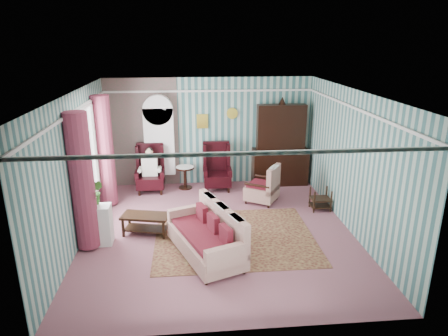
{
  "coord_description": "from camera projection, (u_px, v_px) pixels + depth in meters",
  "views": [
    {
      "loc": [
        -0.57,
        -7.54,
        3.88
      ],
      "look_at": [
        0.17,
        0.6,
        1.2
      ],
      "focal_mm": 32.0,
      "sensor_mm": 36.0,
      "label": 1
    }
  ],
  "objects": [
    {
      "name": "round_side_table",
      "position": [
        185.0,
        178.0,
        10.69
      ],
      "size": [
        0.5,
        0.5,
        0.6
      ],
      "primitive_type": "cylinder",
      "color": "black",
      "rests_on": "floor"
    },
    {
      "name": "dresser_hutch",
      "position": [
        281.0,
        143.0,
        10.76
      ],
      "size": [
        1.5,
        0.56,
        2.36
      ],
      "primitive_type": "cube",
      "color": "black",
      "rests_on": "floor"
    },
    {
      "name": "wingback_right",
      "position": [
        217.0,
        167.0,
        10.52
      ],
      "size": [
        0.76,
        0.8,
        1.25
      ],
      "primitive_type": "cube",
      "color": "black",
      "rests_on": "floor"
    },
    {
      "name": "bookcase",
      "position": [
        160.0,
        146.0,
        10.61
      ],
      "size": [
        0.8,
        0.28,
        2.24
      ],
      "primitive_type": "cube",
      "color": "white",
      "rests_on": "floor"
    },
    {
      "name": "potted_plant_a",
      "position": [
        91.0,
        200.0,
        7.46
      ],
      "size": [
        0.37,
        0.34,
        0.37
      ],
      "primitive_type": "imported",
      "rotation": [
        0.0,
        0.0,
        -0.15
      ],
      "color": "#20561A",
      "rests_on": "plant_stand"
    },
    {
      "name": "room_shell",
      "position": [
        187.0,
        137.0,
        7.88
      ],
      "size": [
        5.53,
        6.02,
        2.91
      ],
      "color": "#3B6B6B",
      "rests_on": "ground"
    },
    {
      "name": "rug",
      "position": [
        235.0,
        237.0,
        8.13
      ],
      "size": [
        3.2,
        2.6,
        0.01
      ],
      "primitive_type": "cube",
      "color": "#4A181E",
      "rests_on": "floor"
    },
    {
      "name": "sofa",
      "position": [
        205.0,
        233.0,
        7.3
      ],
      "size": [
        1.68,
        2.17,
        0.95
      ],
      "primitive_type": "cube",
      "rotation": [
        0.0,
        0.0,
        1.94
      ],
      "color": "beige",
      "rests_on": "floor"
    },
    {
      "name": "plant_stand",
      "position": [
        97.0,
        225.0,
        7.77
      ],
      "size": [
        0.55,
        0.35,
        0.8
      ],
      "primitive_type": "cube",
      "color": "silver",
      "rests_on": "floor"
    },
    {
      "name": "potted_plant_b",
      "position": [
        96.0,
        192.0,
        7.66
      ],
      "size": [
        0.31,
        0.27,
        0.5
      ],
      "primitive_type": "imported",
      "rotation": [
        0.0,
        0.0,
        -0.18
      ],
      "color": "#1B5119",
      "rests_on": "plant_stand"
    },
    {
      "name": "seated_woman",
      "position": [
        150.0,
        170.0,
        10.39
      ],
      "size": [
        0.44,
        0.4,
        1.18
      ],
      "primitive_type": null,
      "color": "silver",
      "rests_on": "floor"
    },
    {
      "name": "floor",
      "position": [
        219.0,
        231.0,
        8.39
      ],
      "size": [
        6.0,
        6.0,
        0.0
      ],
      "primitive_type": "plane",
      "color": "#8E5260",
      "rests_on": "ground"
    },
    {
      "name": "potted_plant_c",
      "position": [
        92.0,
        194.0,
        7.65
      ],
      "size": [
        0.29,
        0.29,
        0.43
      ],
      "primitive_type": "imported",
      "rotation": [
        0.0,
        0.0,
        0.22
      ],
      "color": "#275119",
      "rests_on": "plant_stand"
    },
    {
      "name": "coffee_table",
      "position": [
        146.0,
        224.0,
        8.22
      ],
      "size": [
        1.04,
        0.66,
        0.42
      ],
      "primitive_type": "cube",
      "rotation": [
        0.0,
        0.0,
        -0.22
      ],
      "color": "black",
      "rests_on": "floor"
    },
    {
      "name": "wingback_left",
      "position": [
        150.0,
        169.0,
        10.37
      ],
      "size": [
        0.76,
        0.8,
        1.25
      ],
      "primitive_type": "cube",
      "color": "black",
      "rests_on": "floor"
    },
    {
      "name": "nest_table",
      "position": [
        320.0,
        199.0,
        9.37
      ],
      "size": [
        0.45,
        0.38,
        0.54
      ],
      "primitive_type": "cube",
      "color": "black",
      "rests_on": "floor"
    },
    {
      "name": "floral_armchair",
      "position": [
        262.0,
        181.0,
        9.74
      ],
      "size": [
        1.17,
        1.13,
        1.06
      ],
      "primitive_type": "cube",
      "rotation": [
        0.0,
        0.0,
        1.02
      ],
      "color": "beige",
      "rests_on": "floor"
    }
  ]
}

